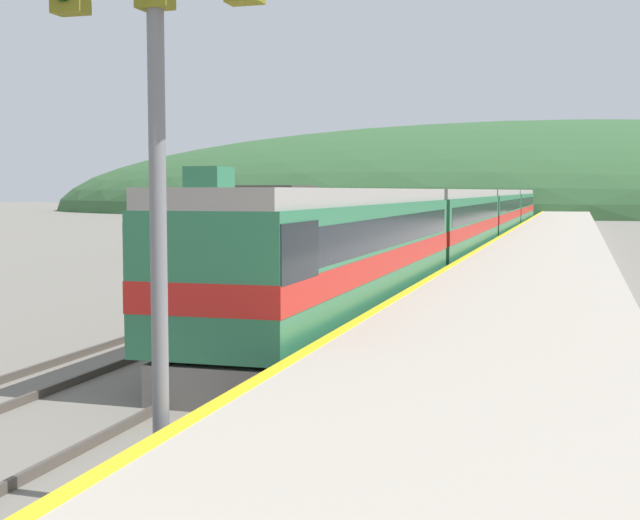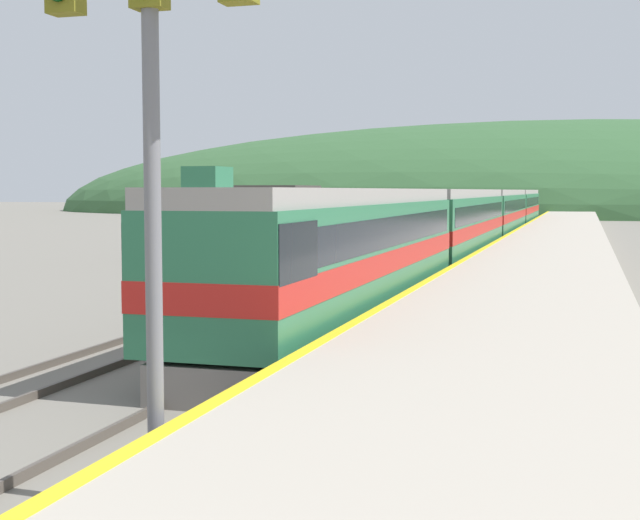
# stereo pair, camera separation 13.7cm
# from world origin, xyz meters

# --- Properties ---
(track_main) EXTENTS (1.52, 180.00, 0.16)m
(track_main) POSITION_xyz_m (0.00, 70.00, 0.08)
(track_main) COLOR #4C443D
(track_main) RESTS_ON ground
(track_siding) EXTENTS (1.52, 180.00, 0.16)m
(track_siding) POSITION_xyz_m (-4.02, 70.00, 0.08)
(track_siding) COLOR #4C443D
(track_siding) RESTS_ON ground
(platform) EXTENTS (5.83, 140.00, 1.16)m
(platform) POSITION_xyz_m (4.65, 50.00, 0.57)
(platform) COLOR #ADA393
(platform) RESTS_ON ground
(distant_hills) EXTENTS (183.03, 82.36, 31.11)m
(distant_hills) POSITION_xyz_m (0.00, 155.22, 0.00)
(distant_hills) COLOR #335B33
(distant_hills) RESTS_ON ground
(station_shed) EXTENTS (5.50, 4.73, 4.10)m
(station_shed) POSITION_xyz_m (-10.86, 43.39, 2.07)
(station_shed) COLOR slate
(station_shed) RESTS_ON ground
(express_train_lead_car) EXTENTS (2.93, 19.44, 4.24)m
(express_train_lead_car) POSITION_xyz_m (0.00, 20.46, 2.12)
(express_train_lead_car) COLOR black
(express_train_lead_car) RESTS_ON ground
(carriage_second) EXTENTS (2.92, 21.53, 3.88)m
(carriage_second) POSITION_xyz_m (0.00, 42.05, 2.11)
(carriage_second) COLOR black
(carriage_second) RESTS_ON ground
(carriage_third) EXTENTS (2.92, 21.53, 3.88)m
(carriage_third) POSITION_xyz_m (0.00, 64.46, 2.11)
(carriage_third) COLOR black
(carriage_third) RESTS_ON ground
(carriage_fourth) EXTENTS (2.92, 21.53, 3.88)m
(carriage_fourth) POSITION_xyz_m (0.00, 86.87, 2.11)
(carriage_fourth) COLOR black
(carriage_fourth) RESTS_ON ground
(signal_mast_main) EXTENTS (3.30, 0.42, 7.93)m
(signal_mast_main) POSITION_xyz_m (1.46, 6.50, 5.45)
(signal_mast_main) COLOR slate
(signal_mast_main) RESTS_ON ground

